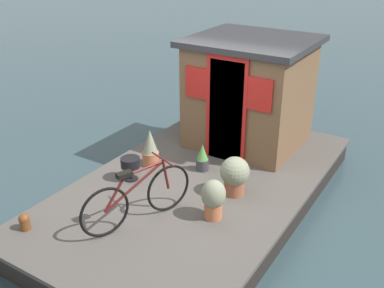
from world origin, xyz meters
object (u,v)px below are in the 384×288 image
object	(u,v)px
houseboat_cabin	(249,92)
mooring_bollard	(25,221)
bicycle	(138,197)
potted_plant_fern	(150,148)
potted_plant_rosemary	(235,174)
charcoal_grill	(130,164)
potted_plant_ivy	(213,198)
potted_plant_lavender	(202,158)

from	to	relation	value
houseboat_cabin	mooring_bollard	distance (m)	4.23
bicycle	potted_plant_fern	size ratio (longest dim) A/B	2.49
potted_plant_rosemary	charcoal_grill	world-z (taller)	potted_plant_rosemary
potted_plant_ivy	charcoal_grill	xyz separation A→B (m)	(0.22, 1.58, -0.03)
houseboat_cabin	potted_plant_fern	xyz separation A→B (m)	(-1.66, 0.94, -0.66)
potted_plant_lavender	mooring_bollard	size ratio (longest dim) A/B	1.94
houseboat_cabin	mooring_bollard	size ratio (longest dim) A/B	8.78
charcoal_grill	potted_plant_ivy	bearing A→B (deg)	-97.98
houseboat_cabin	potted_plant_ivy	size ratio (longest dim) A/B	3.58
mooring_bollard	potted_plant_rosemary	bearing A→B (deg)	-40.33
mooring_bollard	potted_plant_ivy	bearing A→B (deg)	-51.74
potted_plant_ivy	potted_plant_fern	size ratio (longest dim) A/B	0.91
bicycle	potted_plant_lavender	bearing A→B (deg)	0.96
houseboat_cabin	charcoal_grill	bearing A→B (deg)	157.92
potted_plant_fern	houseboat_cabin	bearing A→B (deg)	-29.55
potted_plant_ivy	potted_plant_rosemary	bearing A→B (deg)	3.51
houseboat_cabin	mooring_bollard	bearing A→B (deg)	162.63
bicycle	mooring_bollard	xyz separation A→B (m)	(-0.91, 1.14, -0.26)
potted_plant_rosemary	mooring_bollard	distance (m)	2.91
potted_plant_rosemary	houseboat_cabin	bearing A→B (deg)	19.98
bicycle	potted_plant_lavender	world-z (taller)	bicycle
charcoal_grill	mooring_bollard	size ratio (longest dim) A/B	1.61
charcoal_grill	potted_plant_lavender	bearing A→B (deg)	-42.22
bicycle	potted_plant_ivy	xyz separation A→B (m)	(0.60, -0.78, -0.07)
potted_plant_rosemary	mooring_bollard	world-z (taller)	potted_plant_rosemary
potted_plant_fern	charcoal_grill	bearing A→B (deg)	-175.90
potted_plant_rosemary	potted_plant_fern	xyz separation A→B (m)	(0.09, 1.58, -0.02)
potted_plant_rosemary	potted_plant_fern	bearing A→B (deg)	86.83
bicycle	mooring_bollard	bearing A→B (deg)	128.70
houseboat_cabin	potted_plant_lavender	bearing A→B (deg)	174.61
potted_plant_lavender	potted_plant_fern	xyz separation A→B (m)	(-0.29, 0.81, 0.08)
potted_plant_rosemary	potted_plant_lavender	bearing A→B (deg)	63.74
potted_plant_lavender	potted_plant_rosemary	distance (m)	0.86
potted_plant_ivy	bicycle	bearing A→B (deg)	127.63
potted_plant_ivy	houseboat_cabin	bearing A→B (deg)	15.52
bicycle	charcoal_grill	size ratio (longest dim) A/B	4.18
potted_plant_rosemary	charcoal_grill	xyz separation A→B (m)	(-0.47, 1.54, -0.04)
potted_plant_rosemary	charcoal_grill	distance (m)	1.61
charcoal_grill	houseboat_cabin	bearing A→B (deg)	-22.08
houseboat_cabin	potted_plant_lavender	xyz separation A→B (m)	(-1.37, 0.13, -0.74)
potted_plant_fern	charcoal_grill	distance (m)	0.56
potted_plant_lavender	mooring_bollard	xyz separation A→B (m)	(-2.59, 1.11, -0.09)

